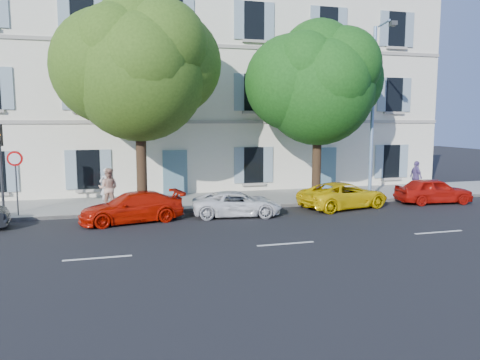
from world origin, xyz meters
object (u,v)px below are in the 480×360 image
object	(u,v)px
tree_left	(139,74)
pedestrian_c	(416,177)
tree_right	(318,89)
road_sign	(16,169)
car_red_coupe	(132,207)
car_red_hatchback	(433,191)
pedestrian_b	(108,188)
car_white_coupe	(237,204)
street_lamp	(375,102)
car_yellow_supercar	(344,195)
pedestrian_a	(107,187)

from	to	relation	value
tree_left	pedestrian_c	size ratio (longest dim) A/B	5.26
tree_right	road_sign	bearing A→B (deg)	-178.18
tree_left	car_red_coupe	bearing A→B (deg)	-103.55
car_red_hatchback	pedestrian_b	bearing A→B (deg)	88.30
car_red_coupe	road_sign	world-z (taller)	road_sign
car_white_coupe	street_lamp	xyz separation A→B (m)	(7.52, 1.70, 4.45)
car_yellow_supercar	tree_left	distance (m)	10.82
car_white_coupe	pedestrian_b	world-z (taller)	pedestrian_b
car_yellow_supercar	street_lamp	xyz separation A→B (m)	(2.24, 1.26, 4.38)
street_lamp	pedestrian_c	size ratio (longest dim) A/B	4.86
car_yellow_supercar	car_white_coupe	bearing A→B (deg)	82.14
car_yellow_supercar	car_red_hatchback	bearing A→B (deg)	-103.60
car_yellow_supercar	tree_right	bearing A→B (deg)	3.30
car_white_coupe	tree_right	world-z (taller)	tree_right
pedestrian_c	tree_right	bearing A→B (deg)	96.49
tree_left	tree_right	distance (m)	8.58
car_red_coupe	tree_right	bearing A→B (deg)	93.55
car_white_coupe	pedestrian_c	world-z (taller)	pedestrian_c
car_red_hatchback	tree_left	bearing A→B (deg)	87.51
car_white_coupe	pedestrian_c	xyz separation A→B (m)	(10.72, 2.52, 0.50)
road_sign	street_lamp	world-z (taller)	street_lamp
tree_left	pedestrian_b	size ratio (longest dim) A/B	5.09
car_red_hatchback	pedestrian_a	bearing A→B (deg)	86.52
pedestrian_c	car_yellow_supercar	bearing A→B (deg)	115.54
tree_right	street_lamp	world-z (taller)	street_lamp
road_sign	pedestrian_c	distance (m)	19.71
car_red_coupe	car_red_hatchback	distance (m)	14.57
car_red_hatchback	road_sign	size ratio (longest dim) A/B	1.39
car_red_coupe	road_sign	xyz separation A→B (m)	(-4.54, 1.88, 1.48)
pedestrian_a	pedestrian_b	size ratio (longest dim) A/B	0.99
car_yellow_supercar	tree_right	distance (m)	5.34
car_red_hatchback	tree_right	world-z (taller)	tree_right
car_yellow_supercar	pedestrian_b	bearing A→B (deg)	66.52
car_red_hatchback	street_lamp	size ratio (longest dim) A/B	0.44
tree_right	street_lamp	distance (m)	2.90
car_yellow_supercar	pedestrian_b	distance (m)	10.79
road_sign	car_yellow_supercar	bearing A→B (deg)	-5.81
road_sign	street_lamp	xyz separation A→B (m)	(16.47, -0.19, 2.90)
car_red_coupe	tree_right	distance (m)	10.68
car_red_coupe	tree_right	xyz separation A→B (m)	(9.16, 2.32, 4.98)
car_red_hatchback	tree_right	size ratio (longest dim) A/B	0.44
car_red_coupe	pedestrian_b	distance (m)	2.67
car_red_hatchback	road_sign	xyz separation A→B (m)	(-19.10, 1.53, 1.45)
pedestrian_a	pedestrian_b	xyz separation A→B (m)	(0.07, -0.50, 0.01)
car_yellow_supercar	tree_right	xyz separation A→B (m)	(-0.54, 1.88, 4.97)
car_yellow_supercar	tree_right	world-z (taller)	tree_right
pedestrian_c	road_sign	bearing A→B (deg)	96.43
car_white_coupe	car_red_hatchback	xyz separation A→B (m)	(10.15, 0.35, 0.10)
car_yellow_supercar	pedestrian_c	world-z (taller)	pedestrian_c
car_red_coupe	tree_left	bearing A→B (deg)	155.79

